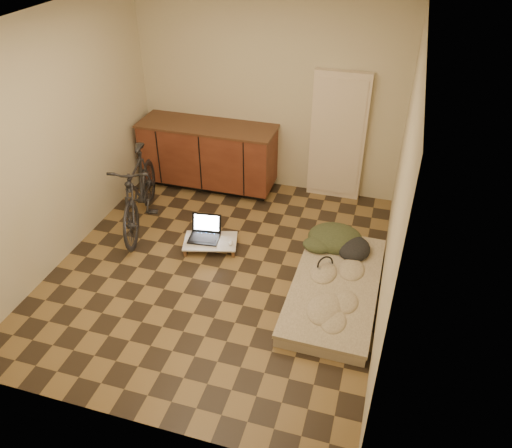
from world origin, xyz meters
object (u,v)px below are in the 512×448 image
(futon, at_px, (335,288))
(lap_desk, at_px, (210,241))
(laptop, at_px, (205,233))
(bicycle, at_px, (138,187))

(futon, xyz_separation_m, lap_desk, (-1.52, 0.38, 0.01))
(lap_desk, bearing_deg, futon, -28.81)
(lap_desk, bearing_deg, laptop, 130.96)
(bicycle, xyz_separation_m, lap_desk, (0.98, -0.22, -0.44))
(futon, xyz_separation_m, laptop, (-1.61, 0.44, 0.07))
(lap_desk, relative_size, laptop, 1.79)
(lap_desk, xyz_separation_m, laptop, (-0.09, 0.06, 0.06))
(bicycle, relative_size, futon, 0.91)
(bicycle, relative_size, laptop, 4.25)
(futon, bearing_deg, bicycle, 167.09)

